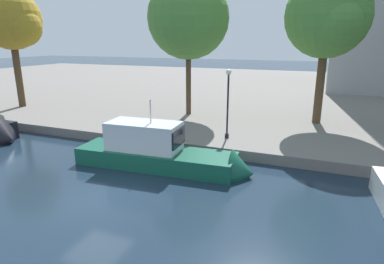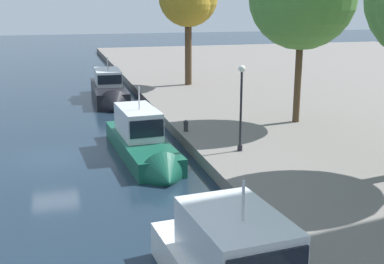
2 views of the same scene
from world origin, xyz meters
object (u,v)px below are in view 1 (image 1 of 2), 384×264
object	(u,v)px
tree_1	(188,16)
tree_3	(13,22)
mooring_bollard_0	(152,132)
tree_2	(331,15)
lamp_post	(228,99)
motor_yacht_1	(163,156)

from	to	relation	value
tree_1	tree_3	world-z (taller)	tree_1
mooring_bollard_0	tree_1	distance (m)	10.99
mooring_bollard_0	tree_3	xyz separation A→B (m)	(-16.74, 4.74, 7.51)
tree_1	tree_2	xyz separation A→B (m)	(10.84, 0.47, -0.23)
tree_1	lamp_post	bearing A→B (deg)	-48.86
mooring_bollard_0	tree_3	distance (m)	18.95
tree_1	tree_2	bearing A→B (deg)	2.49
motor_yacht_1	tree_1	world-z (taller)	tree_1
lamp_post	tree_2	world-z (taller)	tree_2
lamp_post	tree_3	distance (m)	22.27
lamp_post	motor_yacht_1	bearing A→B (deg)	-115.85
motor_yacht_1	tree_3	xyz separation A→B (m)	(-19.11, 7.78, 7.87)
motor_yacht_1	lamp_post	size ratio (longest dim) A/B	2.26
lamp_post	tree_1	size ratio (longest dim) A/B	0.40
mooring_bollard_0	tree_3	world-z (taller)	tree_3
tree_2	tree_3	bearing A→B (deg)	-172.79
tree_3	lamp_post	bearing A→B (deg)	-7.99
tree_3	motor_yacht_1	bearing A→B (deg)	-22.15
lamp_post	tree_1	xyz separation A→B (m)	(-5.21, 5.96, 5.61)
motor_yacht_1	tree_1	size ratio (longest dim) A/B	0.90
motor_yacht_1	tree_2	xyz separation A→B (m)	(7.95, 11.20, 7.96)
motor_yacht_1	mooring_bollard_0	bearing A→B (deg)	124.23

